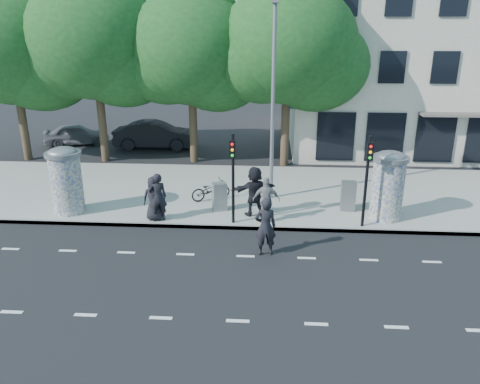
# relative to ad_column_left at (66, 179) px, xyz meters

# --- Properties ---
(ground) EXTENTS (120.00, 120.00, 0.00)m
(ground) POSITION_rel_ad_column_left_xyz_m (7.20, -4.50, -1.54)
(ground) COLOR black
(ground) RESTS_ON ground
(sidewalk) EXTENTS (40.00, 8.00, 0.15)m
(sidewalk) POSITION_rel_ad_column_left_xyz_m (7.20, 3.00, -1.46)
(sidewalk) COLOR gray
(sidewalk) RESTS_ON ground
(curb) EXTENTS (40.00, 0.10, 0.16)m
(curb) POSITION_rel_ad_column_left_xyz_m (7.20, -0.95, -1.46)
(curb) COLOR slate
(curb) RESTS_ON ground
(lane_dash_near) EXTENTS (32.00, 0.12, 0.01)m
(lane_dash_near) POSITION_rel_ad_column_left_xyz_m (7.20, -6.70, -1.53)
(lane_dash_near) COLOR silver
(lane_dash_near) RESTS_ON ground
(lane_dash_far) EXTENTS (32.00, 0.12, 0.01)m
(lane_dash_far) POSITION_rel_ad_column_left_xyz_m (7.20, -3.10, -1.53)
(lane_dash_far) COLOR silver
(lane_dash_far) RESTS_ON ground
(ad_column_left) EXTENTS (1.36, 1.36, 2.65)m
(ad_column_left) POSITION_rel_ad_column_left_xyz_m (0.00, 0.00, 0.00)
(ad_column_left) COLOR beige
(ad_column_left) RESTS_ON sidewalk
(ad_column_right) EXTENTS (1.36, 1.36, 2.65)m
(ad_column_right) POSITION_rel_ad_column_left_xyz_m (12.40, 0.20, 0.00)
(ad_column_right) COLOR beige
(ad_column_right) RESTS_ON sidewalk
(traffic_pole_near) EXTENTS (0.22, 0.31, 3.40)m
(traffic_pole_near) POSITION_rel_ad_column_left_xyz_m (6.60, -0.71, 0.69)
(traffic_pole_near) COLOR black
(traffic_pole_near) RESTS_ON sidewalk
(traffic_pole_far) EXTENTS (0.22, 0.31, 3.40)m
(traffic_pole_far) POSITION_rel_ad_column_left_xyz_m (11.40, -0.71, 0.69)
(traffic_pole_far) COLOR black
(traffic_pole_far) RESTS_ON sidewalk
(street_lamp) EXTENTS (0.25, 0.93, 8.00)m
(street_lamp) POSITION_rel_ad_column_left_xyz_m (8.00, 2.13, 3.26)
(street_lamp) COLOR slate
(street_lamp) RESTS_ON sidewalk
(tree_far_left) EXTENTS (7.20, 7.20, 9.26)m
(tree_far_left) POSITION_rel_ad_column_left_xyz_m (-5.80, 8.00, 4.65)
(tree_far_left) COLOR #38281C
(tree_far_left) RESTS_ON ground
(tree_mid_left) EXTENTS (7.20, 7.20, 9.57)m
(tree_mid_left) POSITION_rel_ad_column_left_xyz_m (-1.30, 8.00, 4.96)
(tree_mid_left) COLOR #38281C
(tree_mid_left) RESTS_ON ground
(tree_near_left) EXTENTS (6.80, 6.80, 8.97)m
(tree_near_left) POSITION_rel_ad_column_left_xyz_m (3.70, 8.20, 4.53)
(tree_near_left) COLOR #38281C
(tree_near_left) RESTS_ON ground
(tree_center) EXTENTS (7.00, 7.00, 9.30)m
(tree_center) POSITION_rel_ad_column_left_xyz_m (8.70, 7.80, 4.77)
(tree_center) COLOR #38281C
(tree_center) RESTS_ON ground
(building) EXTENTS (20.30, 15.85, 12.00)m
(building) POSITION_rel_ad_column_left_xyz_m (19.20, 15.49, 4.46)
(building) COLOR #B3A896
(building) RESTS_ON ground
(ped_a) EXTENTS (0.90, 0.65, 1.72)m
(ped_a) POSITION_rel_ad_column_left_xyz_m (3.59, -0.56, -0.53)
(ped_a) COLOR black
(ped_a) RESTS_ON sidewalk
(ped_b) EXTENTS (0.80, 0.68, 1.88)m
(ped_b) POSITION_rel_ad_column_left_xyz_m (3.76, -0.65, -0.45)
(ped_b) COLOR black
(ped_b) RESTS_ON sidewalk
(ped_e) EXTENTS (1.02, 0.58, 1.74)m
(ped_e) POSITION_rel_ad_column_left_xyz_m (7.83, -0.47, -0.52)
(ped_e) COLOR gray
(ped_e) RESTS_ON sidewalk
(ped_f) EXTENTS (1.93, 1.26, 1.96)m
(ped_f) POSITION_rel_ad_column_left_xyz_m (7.36, 0.19, -0.41)
(ped_f) COLOR black
(ped_f) RESTS_ON sidewalk
(man_road) EXTENTS (0.80, 0.60, 1.97)m
(man_road) POSITION_rel_ad_column_left_xyz_m (7.83, -2.89, -0.55)
(man_road) COLOR black
(man_road) RESTS_ON ground
(bicycle) EXTENTS (1.30, 1.79, 0.90)m
(bicycle) POSITION_rel_ad_column_left_xyz_m (5.45, 1.72, -0.94)
(bicycle) COLOR black
(bicycle) RESTS_ON sidewalk
(cabinet_left) EXTENTS (0.65, 0.56, 1.14)m
(cabinet_left) POSITION_rel_ad_column_left_xyz_m (5.95, 0.58, -0.82)
(cabinet_left) COLOR gray
(cabinet_left) RESTS_ON sidewalk
(cabinet_right) EXTENTS (0.60, 0.45, 1.20)m
(cabinet_right) POSITION_rel_ad_column_left_xyz_m (11.09, 0.93, -0.79)
(cabinet_right) COLOR slate
(cabinet_right) RESTS_ON sidewalk
(car_left) EXTENTS (2.74, 4.24, 1.34)m
(car_left) POSITION_rel_ad_column_left_xyz_m (-4.40, 11.65, -0.87)
(car_left) COLOR #5C5E64
(car_left) RESTS_ON ground
(car_mid) EXTENTS (1.94, 5.10, 1.66)m
(car_mid) POSITION_rel_ad_column_left_xyz_m (0.83, 11.14, -0.71)
(car_mid) COLOR black
(car_mid) RESTS_ON ground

